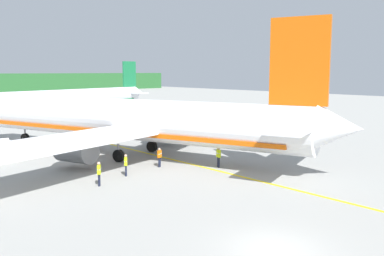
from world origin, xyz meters
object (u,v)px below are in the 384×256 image
Objects in this scene: cargo_container_mid at (1,151)px; crew_loader_right at (99,172)px; airliner_mid_apron at (80,98)px; crew_supervisor at (159,156)px; crew_marshaller at (219,155)px; airliner_foreground at (128,120)px; crew_loader_left at (126,163)px.

cargo_container_mid reaches higher than crew_loader_right.
crew_supervisor is (-16.91, -47.38, -1.92)m from airliner_mid_apron.
crew_loader_right is at bearing 171.60° from crew_marshaller.
cargo_container_mid is 1.17× the size of crew_marshaller.
cargo_container_mid is (-9.80, 5.29, -2.44)m from airliner_foreground.
airliner_mid_apron is at bearing 75.30° from crew_marshaller.
airliner_mid_apron is 52.49m from crew_marshaller.
airliner_foreground is 6.25m from crew_supervisor.
airliner_mid_apron reaches higher than crew_marshaller.
airliner_mid_apron is 17.42× the size of cargo_container_mid.
crew_marshaller is at bearing -48.45° from cargo_container_mid.
crew_loader_left is 0.98× the size of crew_loader_right.
airliner_mid_apron is at bearing 64.39° from crew_loader_right.
cargo_container_mid reaches higher than crew_supervisor.
crew_supervisor is at bearing 136.94° from crew_marshaller.
airliner_foreground is 24.02× the size of crew_loader_left.
airliner_mid_apron is at bearing 54.39° from cargo_container_mid.
airliner_foreground is 11.40m from cargo_container_mid.
crew_loader_left is at bearing 160.26° from crew_marshaller.
airliner_foreground reaches higher than cargo_container_mid.
crew_loader_right is at bearing -158.95° from crew_loader_left.
crew_loader_left is 3.83m from crew_supervisor.
cargo_container_mid is 19.20m from crew_marshaller.
crew_loader_right is (-23.60, -49.22, -1.85)m from airliner_mid_apron.
airliner_foreground is at bearing 55.49° from crew_loader_left.
crew_marshaller is 10.39m from crew_loader_right.
airliner_mid_apron is 50.35m from crew_supervisor.
airliner_mid_apron is (16.25, 41.66, -0.53)m from airliner_foreground.
crew_marshaller is at bearing -8.40° from crew_loader_right.
cargo_container_mid is 14.31m from crew_supervisor.
crew_loader_left is 1.04× the size of crew_supervisor.
airliner_foreground is at bearing 107.93° from crew_marshaller.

